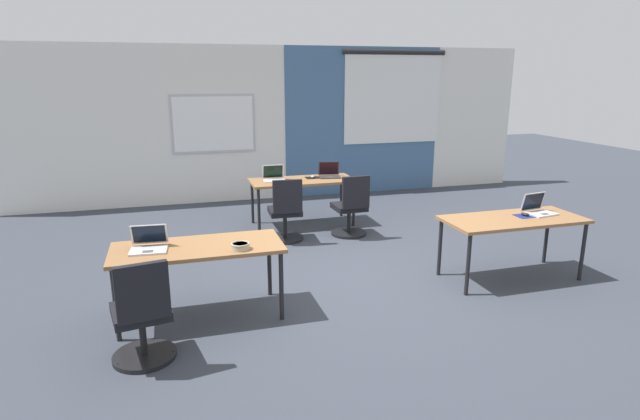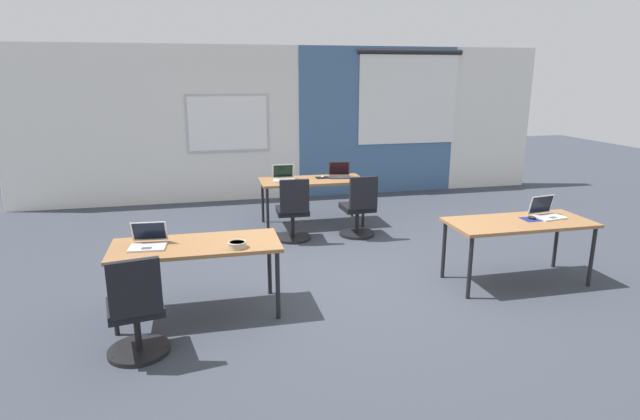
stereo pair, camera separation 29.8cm
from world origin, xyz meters
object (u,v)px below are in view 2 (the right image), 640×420
at_px(desk_far_center, 312,183).
at_px(chair_near_left_end, 136,315).
at_px(desk_near_left, 196,250).
at_px(laptop_near_left_end, 148,242).
at_px(chair_far_left, 293,215).
at_px(laptop_near_right_end, 546,213).
at_px(chair_far_right, 359,211).
at_px(laptop_far_right, 340,174).
at_px(mouse_far_right, 323,176).
at_px(laptop_far_left, 284,177).
at_px(desk_near_right, 519,226).
at_px(snack_bowl, 237,244).
at_px(mouse_near_right_end, 532,218).

xyz_separation_m(desk_far_center, chair_near_left_end, (-2.25, -3.54, -0.28)).
xyz_separation_m(desk_near_left, desk_far_center, (1.75, 2.80, 0.00)).
height_order(laptop_near_left_end, chair_near_left_end, laptop_near_left_end).
distance_m(desk_near_left, chair_near_left_end, 0.94).
xyz_separation_m(desk_far_center, laptop_near_left_end, (-2.19, -2.78, 0.11)).
height_order(chair_near_left_end, chair_far_left, same).
relative_size(laptop_near_right_end, chair_far_right, 0.40).
distance_m(laptop_near_right_end, laptop_far_right, 3.26).
height_order(laptop_near_right_end, mouse_far_right, laptop_near_right_end).
xyz_separation_m(laptop_near_left_end, laptop_far_right, (2.65, 2.86, 0.00)).
bearing_deg(desk_far_center, laptop_far_left, 173.58).
distance_m(chair_near_left_end, laptop_near_right_end, 4.49).
relative_size(desk_near_right, laptop_far_left, 4.73).
height_order(desk_far_center, laptop_near_right_end, laptop_near_right_end).
bearing_deg(chair_far_left, laptop_near_right_end, 145.59).
relative_size(laptop_near_left_end, chair_near_left_end, 0.38).
bearing_deg(laptop_near_left_end, desk_far_center, 56.12).
height_order(desk_near_right, laptop_near_left_end, laptop_near_left_end).
distance_m(desk_near_left, snack_bowl, 0.44).
bearing_deg(desk_far_center, snack_bowl, -114.49).
bearing_deg(mouse_far_right, laptop_far_left, -176.16).
bearing_deg(laptop_far_left, snack_bowl, -105.39).
height_order(laptop_near_left_end, mouse_far_right, laptop_near_left_end).
distance_m(laptop_near_left_end, laptop_far_right, 3.90).
relative_size(laptop_near_left_end, snack_bowl, 1.99).
bearing_deg(laptop_near_right_end, chair_far_right, 120.46).
bearing_deg(chair_far_right, desk_near_right, 119.04).
xyz_separation_m(desk_far_center, laptop_near_right_end, (2.14, -2.72, 0.11)).
distance_m(desk_near_left, laptop_far_left, 3.14).
distance_m(chair_near_left_end, mouse_near_right_end, 4.26).
height_order(desk_near_right, snack_bowl, snack_bowl).
xyz_separation_m(desk_near_right, chair_near_left_end, (-4.00, -0.74, -0.28)).
xyz_separation_m(mouse_near_right_end, laptop_far_right, (-1.46, 2.85, 0.03)).
relative_size(laptop_far_left, snack_bowl, 1.91).
bearing_deg(laptop_far_left, chair_near_left_end, -115.19).
bearing_deg(desk_far_center, mouse_near_right_end, -55.19).
height_order(laptop_near_left_end, laptop_near_right_end, laptop_near_right_end).
bearing_deg(desk_far_center, desk_near_right, -57.99).
bearing_deg(mouse_near_right_end, laptop_near_left_end, -179.84).
bearing_deg(laptop_far_left, laptop_near_left_end, -120.14).
distance_m(desk_near_left, mouse_far_right, 3.48).
distance_m(laptop_far_right, snack_bowl, 3.60).
xyz_separation_m(chair_far_right, laptop_far_left, (-0.96, 0.82, 0.39)).
distance_m(laptop_far_left, chair_far_left, 0.89).
xyz_separation_m(desk_near_right, laptop_far_right, (-1.29, 2.88, 0.11)).
bearing_deg(chair_far_right, desk_near_left, 39.71).
bearing_deg(laptop_near_left_end, chair_far_right, 40.89).
bearing_deg(mouse_near_right_end, chair_near_left_end, -169.58).
height_order(desk_near_left, laptop_far_right, laptop_far_right).
bearing_deg(laptop_far_right, laptop_near_right_end, -49.10).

